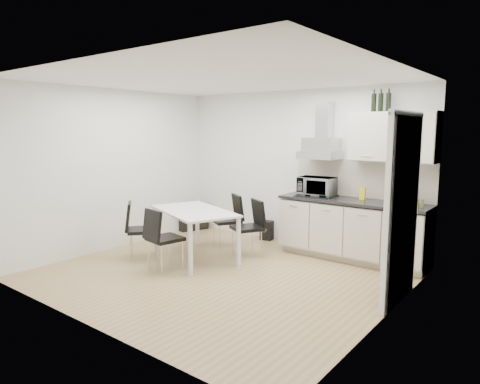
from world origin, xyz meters
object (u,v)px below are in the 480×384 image
object	(u,v)px
guitar_amp	(193,218)
floor_speaker	(267,230)
kitchenette	(356,206)
chair_far_left	(227,221)
dining_table	(194,215)
chair_far_right	(247,229)
chair_near_right	(165,239)
chair_near_left	(142,231)

from	to	relation	value
guitar_amp	floor_speaker	distance (m)	1.60
kitchenette	chair_far_left	size ratio (longest dim) A/B	2.86
dining_table	floor_speaker	bearing A→B (deg)	102.69
dining_table	chair_far_right	bearing A→B (deg)	66.02
dining_table	chair_near_right	distance (m)	0.69
chair_far_right	kitchenette	bearing A→B (deg)	-117.99
kitchenette	chair_far_left	bearing A→B (deg)	-161.64
kitchenette	chair_near_right	size ratio (longest dim) A/B	2.86
chair_far_right	chair_far_left	bearing A→B (deg)	9.54
floor_speaker	chair_near_right	bearing A→B (deg)	-104.46
kitchenette	chair_far_left	distance (m)	2.11
chair_far_right	chair_near_right	world-z (taller)	same
chair_near_left	chair_near_right	world-z (taller)	same
chair_near_right	floor_speaker	bearing A→B (deg)	95.75
dining_table	chair_near_right	xyz separation A→B (m)	(0.07, -0.65, -0.23)
chair_far_left	chair_near_left	distance (m)	1.42
chair_near_right	floor_speaker	size ratio (longest dim) A/B	2.59
chair_far_left	guitar_amp	distance (m)	1.46
chair_far_left	dining_table	bearing A→B (deg)	122.45
chair_near_right	guitar_amp	bearing A→B (deg)	135.43
chair_far_right	floor_speaker	xyz separation A→B (m)	(-0.33, 1.03, -0.27)
floor_speaker	dining_table	bearing A→B (deg)	-108.65
kitchenette	chair_far_right	xyz separation A→B (m)	(-1.39, -0.87, -0.39)
kitchenette	floor_speaker	distance (m)	1.84
chair_far_left	chair_near_right	bearing A→B (deg)	124.89
chair_far_right	guitar_amp	size ratio (longest dim) A/B	1.42
chair_far_right	chair_near_left	world-z (taller)	same
chair_near_left	chair_far_right	bearing A→B (deg)	83.38
chair_far_right	floor_speaker	world-z (taller)	chair_far_right
guitar_amp	floor_speaker	xyz separation A→B (m)	(1.58, 0.25, -0.07)
chair_near_left	chair_near_right	xyz separation A→B (m)	(0.65, -0.13, 0.00)
chair_far_right	chair_near_right	bearing A→B (deg)	97.19
chair_near_left	chair_near_right	distance (m)	0.66
chair_near_left	chair_near_right	bearing A→B (deg)	28.79
guitar_amp	floor_speaker	size ratio (longest dim) A/B	1.82
chair_near_right	kitchenette	bearing A→B (deg)	58.07
floor_speaker	guitar_amp	bearing A→B (deg)	179.14
chair_near_left	kitchenette	bearing A→B (deg)	77.87
kitchenette	chair_near_right	distance (m)	2.84
chair_far_left	chair_far_right	world-z (taller)	same
guitar_amp	chair_far_right	bearing A→B (deg)	-2.45
dining_table	chair_near_left	distance (m)	0.81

